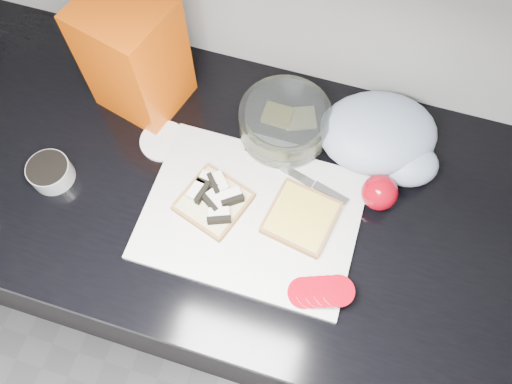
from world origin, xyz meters
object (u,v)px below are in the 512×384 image
at_px(glass_bowl, 284,123).
at_px(bread_bag, 135,56).
at_px(cutting_board, 251,215).
at_px(steel_canister, 155,33).

distance_m(glass_bowl, bread_bag, 0.32).
bearing_deg(glass_bowl, cutting_board, -92.40).
distance_m(bread_bag, steel_canister, 0.07).
relative_size(glass_bowl, steel_canister, 0.77).
xyz_separation_m(cutting_board, glass_bowl, (0.01, 0.20, 0.03)).
height_order(glass_bowl, bread_bag, bread_bag).
bearing_deg(cutting_board, bread_bag, 145.69).
relative_size(cutting_board, bread_bag, 1.61).
height_order(cutting_board, steel_canister, steel_canister).
bearing_deg(bread_bag, cutting_board, -19.45).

